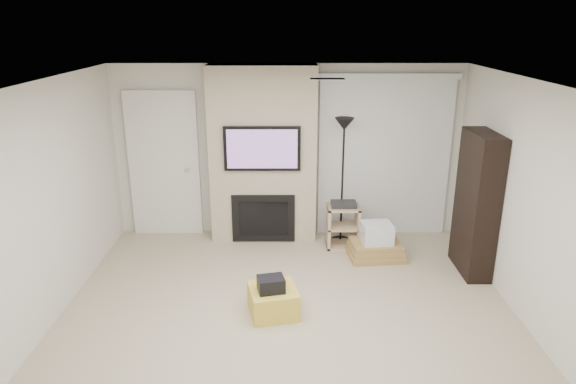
{
  "coord_description": "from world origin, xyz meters",
  "views": [
    {
      "loc": [
        -0.01,
        -4.5,
        3.07
      ],
      "look_at": [
        0.0,
        1.2,
        1.15
      ],
      "focal_mm": 32.0,
      "sensor_mm": 36.0,
      "label": 1
    }
  ],
  "objects_px": {
    "ottoman": "(273,301)",
    "floor_lamp": "(344,146)",
    "av_stand": "(343,223)",
    "bookshelf": "(477,204)",
    "box_stack": "(376,244)"
  },
  "relations": [
    {
      "from": "ottoman",
      "to": "floor_lamp",
      "type": "relative_size",
      "value": 0.28
    },
    {
      "from": "av_stand",
      "to": "bookshelf",
      "type": "distance_m",
      "value": 1.82
    },
    {
      "from": "box_stack",
      "to": "bookshelf",
      "type": "distance_m",
      "value": 1.4
    },
    {
      "from": "ottoman",
      "to": "box_stack",
      "type": "bearing_deg",
      "value": 46.11
    },
    {
      "from": "ottoman",
      "to": "floor_lamp",
      "type": "xyz_separation_m",
      "value": [
        0.93,
        1.94,
        1.28
      ]
    },
    {
      "from": "floor_lamp",
      "to": "av_stand",
      "type": "xyz_separation_m",
      "value": [
        0.01,
        -0.16,
        -1.08
      ]
    },
    {
      "from": "box_stack",
      "to": "bookshelf",
      "type": "relative_size",
      "value": 0.43
    },
    {
      "from": "av_stand",
      "to": "bookshelf",
      "type": "xyz_separation_m",
      "value": [
        1.56,
        -0.74,
        0.55
      ]
    },
    {
      "from": "floor_lamp",
      "to": "bookshelf",
      "type": "relative_size",
      "value": 1.01
    },
    {
      "from": "ottoman",
      "to": "av_stand",
      "type": "height_order",
      "value": "av_stand"
    },
    {
      "from": "bookshelf",
      "to": "floor_lamp",
      "type": "bearing_deg",
      "value": 150.15
    },
    {
      "from": "ottoman",
      "to": "av_stand",
      "type": "bearing_deg",
      "value": 62.05
    },
    {
      "from": "bookshelf",
      "to": "av_stand",
      "type": "bearing_deg",
      "value": 154.53
    },
    {
      "from": "av_stand",
      "to": "bookshelf",
      "type": "bearing_deg",
      "value": -25.47
    },
    {
      "from": "floor_lamp",
      "to": "av_stand",
      "type": "bearing_deg",
      "value": -85.79
    }
  ]
}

